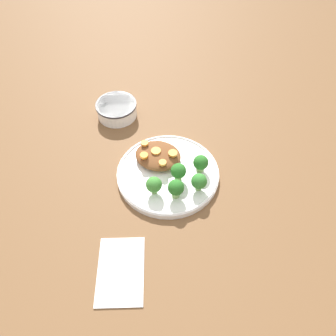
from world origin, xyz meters
The scene contains 15 objects.
ground_plane centered at (0.00, 0.00, 0.00)m, with size 4.00×4.00×0.00m, color brown.
plate centered at (0.00, 0.00, 0.01)m, with size 0.25×0.25×0.02m.
dip_bowl centered at (-0.16, -0.21, 0.02)m, with size 0.11×0.11×0.04m.
stew_mound centered at (-0.03, -0.04, 0.03)m, with size 0.10×0.11×0.03m, color brown.
broccoli_floret_0 centered at (0.02, 0.08, 0.04)m, with size 0.04×0.04×0.05m.
broccoli_floret_1 centered at (0.07, -0.01, 0.04)m, with size 0.04×0.04×0.05m.
broccoli_floret_2 centered at (0.06, 0.04, 0.04)m, with size 0.04×0.04×0.05m.
broccoli_floret_3 centered at (-0.03, 0.07, 0.04)m, with size 0.04×0.04×0.05m.
broccoli_floret_4 centered at (0.01, 0.03, 0.04)m, with size 0.04×0.04×0.05m.
carrot_slice_0 centered at (0.00, -0.01, 0.04)m, with size 0.02×0.02×0.01m, color orange.
carrot_slice_1 centered at (-0.03, -0.04, 0.04)m, with size 0.02×0.02×0.00m, color orange.
carrot_slice_2 centered at (-0.04, -0.08, 0.04)m, with size 0.02×0.02×0.01m, color orange.
carrot_slice_3 centered at (-0.01, -0.06, 0.04)m, with size 0.02×0.02×0.01m, color orange.
carrot_slice_4 centered at (-0.04, 0.00, 0.04)m, with size 0.02×0.02×0.01m, color orange.
napkin centered at (0.26, -0.01, 0.00)m, with size 0.17×0.14×0.01m.
Camera 1 is at (0.46, 0.16, 0.64)m, focal length 35.00 mm.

